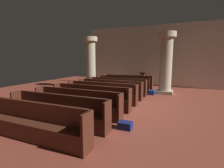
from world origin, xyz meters
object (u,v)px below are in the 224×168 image
object	(u,v)px
pew_row_2	(117,86)
lectern	(142,80)
pew_row_8	(29,120)
pillar_aisle_side	(166,62)
pew_row_5	(90,96)
pillar_far_side	(91,62)
kneeler_box_navy	(125,125)
hymn_book	(120,76)
kneeler_box_blue	(151,92)
pew_row_4	(101,92)
pew_row_1	(122,83)
pew_row_0	(127,81)
pew_row_7	(57,109)
pew_row_6	(76,102)
pew_row_3	(110,88)

from	to	relation	value
pew_row_2	lectern	xyz separation A→B (m)	(0.80, 3.21, -0.03)
pew_row_8	pillar_aisle_side	xyz separation A→B (m)	(2.58, 7.25, 1.36)
pew_row_5	pillar_aisle_side	distance (m)	5.15
pillar_far_side	kneeler_box_navy	distance (m)	7.64
hymn_book	kneeler_box_blue	world-z (taller)	hymn_book
pew_row_4	kneeler_box_navy	bearing A→B (deg)	-51.04
kneeler_box_navy	pew_row_1	bearing A→B (deg)	110.25
pew_row_5	pillar_aisle_side	world-z (taller)	pillar_aisle_side
pillar_aisle_side	hymn_book	size ratio (longest dim) A/B	16.38
pew_row_0	pillar_aisle_side	size ratio (longest dim) A/B	0.98
pew_row_0	pew_row_7	xyz separation A→B (m)	(0.00, -7.02, 0.00)
kneeler_box_blue	pillar_aisle_side	bearing A→B (deg)	47.64
pew_row_7	kneeler_box_blue	distance (m)	5.87
pew_row_7	hymn_book	bearing A→B (deg)	92.31
pew_row_0	pew_row_5	size ratio (longest dim) A/B	1.00
pew_row_8	pew_row_0	bearing A→B (deg)	90.00
pew_row_2	pew_row_7	bearing A→B (deg)	-90.00
pew_row_1	pew_row_2	distance (m)	1.00
pillar_far_side	lectern	size ratio (longest dim) A/B	3.27
pew_row_6	pillar_far_side	size ratio (longest dim) A/B	0.98
pew_row_0	hymn_book	distance (m)	0.97
pew_row_1	pew_row_6	world-z (taller)	same
pew_row_2	pew_row_7	distance (m)	5.01
kneeler_box_navy	pew_row_7	bearing A→B (deg)	-166.62
kneeler_box_navy	pew_row_0	bearing A→B (deg)	107.34
pew_row_0	kneeler_box_navy	xyz separation A→B (m)	(2.04, -6.53, -0.38)
pew_row_1	pew_row_8	size ratio (longest dim) A/B	1.00
pillar_far_side	hymn_book	distance (m)	2.46
pew_row_1	pew_row_6	size ratio (longest dim) A/B	1.00
pew_row_6	pew_row_0	bearing A→B (deg)	90.00
pew_row_7	pew_row_2	bearing A→B (deg)	90.00
lectern	kneeler_box_navy	world-z (taller)	lectern
kneeler_box_navy	kneeler_box_blue	bearing A→B (deg)	91.30
lectern	pew_row_8	bearing A→B (deg)	-94.94
pew_row_5	pillar_aisle_side	bearing A→B (deg)	58.73
pew_row_8	kneeler_box_navy	size ratio (longest dim) A/B	8.85
pew_row_3	pew_row_6	distance (m)	3.01
pew_row_4	pew_row_5	bearing A→B (deg)	-90.00
pew_row_2	pew_row_7	size ratio (longest dim) A/B	1.00
pew_row_2	pew_row_6	world-z (taller)	same
pew_row_3	kneeler_box_blue	world-z (taller)	pew_row_3
pew_row_6	pillar_aisle_side	bearing A→B (deg)	63.84
pew_row_3	pillar_far_side	bearing A→B (deg)	137.06
pew_row_6	lectern	size ratio (longest dim) A/B	3.22
pew_row_7	pew_row_8	world-z (taller)	same
pew_row_8	kneeler_box_blue	xyz separation A→B (m)	(1.93, 6.54, -0.35)
pew_row_5	pew_row_4	bearing A→B (deg)	90.00
pew_row_7	hymn_book	distance (m)	6.22
pew_row_5	pillar_far_side	xyz separation A→B (m)	(-2.53, 4.36, 1.36)
pew_row_2	kneeler_box_blue	size ratio (longest dim) A/B	9.69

